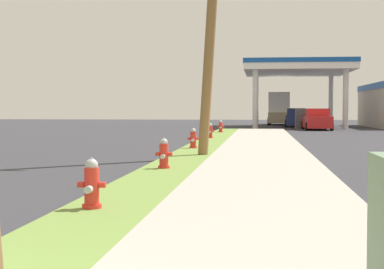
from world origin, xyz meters
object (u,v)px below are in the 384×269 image
(fire_hydrant_nearest, at_px, (92,186))
(fire_hydrant_fifth, at_px, (221,127))
(fire_hydrant_fourth, at_px, (210,131))
(fire_hydrant_second, at_px, (164,155))
(car_red_by_far_pump, at_px, (317,120))
(truck_tan_at_forecourt, at_px, (279,109))
(car_navy_by_near_pump, at_px, (296,118))
(fire_hydrant_third, at_px, (193,139))

(fire_hydrant_nearest, xyz_separation_m, fire_hydrant_fifth, (0.05, 28.22, 0.00))
(fire_hydrant_nearest, height_order, fire_hydrant_fourth, same)
(fire_hydrant_nearest, height_order, fire_hydrant_second, same)
(fire_hydrant_nearest, relative_size, car_red_by_far_pump, 0.16)
(fire_hydrant_second, bearing_deg, car_red_by_far_pump, 77.93)
(fire_hydrant_second, distance_m, truck_tan_at_forecourt, 44.42)
(car_navy_by_near_pump, bearing_deg, fire_hydrant_fourth, -104.06)
(fire_hydrant_fifth, bearing_deg, fire_hydrant_fourth, -90.44)
(car_navy_by_near_pump, relative_size, car_red_by_far_pump, 1.00)
(car_red_by_far_pump, xyz_separation_m, truck_tan_at_forecourt, (-2.28, 13.91, 0.77))
(fire_hydrant_nearest, bearing_deg, car_red_by_far_pump, 79.69)
(fire_hydrant_third, relative_size, car_red_by_far_pump, 0.16)
(car_navy_by_near_pump, bearing_deg, truck_tan_at_forecourt, 100.07)
(fire_hydrant_fourth, distance_m, truck_tan_at_forecourt, 29.41)
(fire_hydrant_third, height_order, car_navy_by_near_pump, car_navy_by_near_pump)
(truck_tan_at_forecourt, bearing_deg, fire_hydrant_third, -96.72)
(fire_hydrant_fourth, bearing_deg, fire_hydrant_second, -89.54)
(fire_hydrant_fifth, height_order, truck_tan_at_forecourt, truck_tan_at_forecourt)
(fire_hydrant_fourth, height_order, car_red_by_far_pump, car_red_by_far_pump)
(fire_hydrant_fourth, xyz_separation_m, car_navy_by_near_pump, (5.55, 22.17, 0.28))
(fire_hydrant_fourth, relative_size, truck_tan_at_forecourt, 0.11)
(fire_hydrant_nearest, relative_size, fire_hydrant_third, 1.00)
(fire_hydrant_nearest, distance_m, car_red_by_far_pump, 36.86)
(fire_hydrant_second, distance_m, fire_hydrant_fourth, 15.14)
(fire_hydrant_fourth, bearing_deg, car_red_by_far_pump, 66.48)
(fire_hydrant_nearest, bearing_deg, fire_hydrant_second, 88.90)
(fire_hydrant_nearest, height_order, fire_hydrant_fifth, same)
(car_navy_by_near_pump, bearing_deg, fire_hydrant_fifth, -110.07)
(fire_hydrant_fifth, height_order, car_red_by_far_pump, car_red_by_far_pump)
(fire_hydrant_fifth, relative_size, car_navy_by_near_pump, 0.16)
(fire_hydrant_nearest, xyz_separation_m, fire_hydrant_fourth, (-0.01, 21.10, 0.00))
(fire_hydrant_third, relative_size, car_navy_by_near_pump, 0.16)
(fire_hydrant_fifth, relative_size, car_red_by_far_pump, 0.16)
(fire_hydrant_second, relative_size, car_red_by_far_pump, 0.16)
(fire_hydrant_second, relative_size, car_navy_by_near_pump, 0.16)
(fire_hydrant_third, distance_m, fire_hydrant_fifth, 14.74)
(car_red_by_far_pump, relative_size, truck_tan_at_forecourt, 0.70)
(fire_hydrant_nearest, relative_size, fire_hydrant_fifth, 1.00)
(fire_hydrant_nearest, xyz_separation_m, fire_hydrant_second, (0.11, 5.96, 0.00))
(fire_hydrant_fifth, bearing_deg, car_red_by_far_pump, 50.84)
(fire_hydrant_nearest, distance_m, fire_hydrant_fourth, 21.10)
(fire_hydrant_second, distance_m, car_navy_by_near_pump, 37.70)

